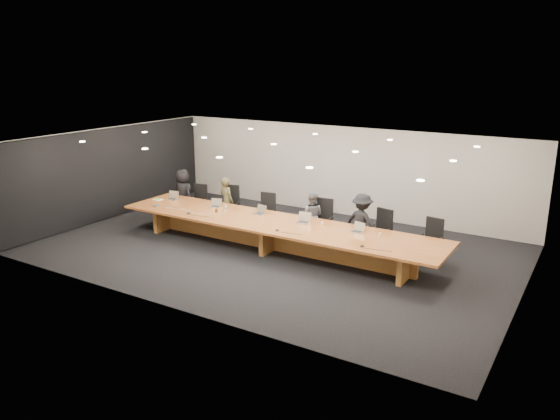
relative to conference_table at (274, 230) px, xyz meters
The scene contains 29 objects.
ground 0.52m from the conference_table, ahead, with size 12.00×12.00×0.00m, color black.
back_wall 4.10m from the conference_table, 90.00° to the left, with size 12.00×0.02×2.80m, color silver.
left_wall_panel 6.00m from the conference_table, behind, with size 0.08×7.84×2.74m, color black.
conference_table is the anchor object (origin of this frame).
chair_far_left 3.75m from the conference_table, 161.18° to the left, with size 0.55×0.55×1.08m, color black, non-canonical shape.
chair_left 2.65m from the conference_table, 152.83° to the left, with size 0.61×0.61×1.19m, color black, non-canonical shape.
chair_mid_left 1.66m from the conference_table, 131.06° to the left, with size 0.57×0.57×1.11m, color black, non-canonical shape.
chair_mid_right 1.46m from the conference_table, 60.38° to the left, with size 0.60×0.60×1.18m, color black, non-canonical shape.
chair_right 2.70m from the conference_table, 28.04° to the left, with size 0.58×0.58×1.13m, color black, non-canonical shape.
chair_far_right 3.92m from the conference_table, 19.31° to the left, with size 0.55×0.55×1.08m, color black, non-canonical shape.
person_a 4.20m from the conference_table, 164.51° to the left, with size 0.74×0.48×1.52m, color black.
person_b 2.65m from the conference_table, 154.21° to the left, with size 0.53×0.35×1.45m, color #3D3A21.
person_c 1.36m from the conference_table, 71.77° to the left, with size 0.64×0.50×1.33m, color #5A5A5D.
person_d 2.28m from the conference_table, 30.51° to the left, with size 0.97×0.56×1.51m, color black.
laptop_a 3.87m from the conference_table, behind, with size 0.32×0.23×0.25m, color #BDAE90, non-canonical shape.
laptop_b 2.25m from the conference_table, behind, with size 0.30×0.22×0.24m, color #B5A88A, non-canonical shape.
laptop_c 0.92m from the conference_table, 150.97° to the left, with size 0.32×0.23×0.25m, color #BBAA8F, non-canonical shape.
laptop_d 0.83m from the conference_table, 25.20° to the left, with size 0.35×0.25×0.27m, color beige, non-canonical shape.
laptop_e 2.22m from the conference_table, ahead, with size 0.31×0.23×0.25m, color beige, non-canonical shape.
water_bottle 1.68m from the conference_table, behind, with size 0.06×0.06×0.19m, color silver.
amber_mug 1.86m from the conference_table, behind, with size 0.08×0.08×0.10m, color #673012.
paper_cup_near 1.28m from the conference_table, 19.80° to the left, with size 0.07×0.07×0.08m, color white.
paper_cup_far 2.80m from the conference_table, ahead, with size 0.07×0.07×0.09m, color silver.
notepad 4.17m from the conference_table, behind, with size 0.28×0.22×0.02m, color silver.
lime_gadget 4.19m from the conference_table, behind, with size 0.16×0.09×0.02m, color #5EBA31.
av_box 3.74m from the conference_table, behind, with size 0.18×0.14×0.03m, color #ABABB0.
mic_left 2.48m from the conference_table, 167.70° to the right, with size 0.12×0.12×0.03m, color black.
mic_center 0.75m from the conference_table, 51.50° to the right, with size 0.10×0.10×0.03m, color black.
mic_right 2.77m from the conference_table, 12.03° to the right, with size 0.11×0.11×0.03m, color black.
Camera 1 is at (7.15, -11.41, 4.82)m, focal length 35.00 mm.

